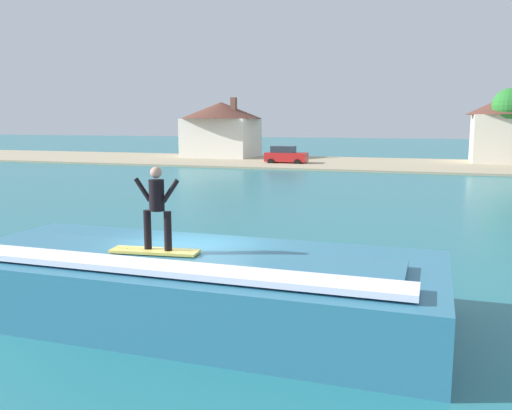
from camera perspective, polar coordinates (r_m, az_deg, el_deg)
ground_plane at (r=13.30m, az=-6.76°, el=-9.98°), size 260.00×260.00×0.00m
wave_crest at (r=12.12m, az=-6.97°, el=-8.29°), size 10.82×4.49×1.53m
surfboard at (r=11.64m, az=-10.63°, el=-4.80°), size 1.94×0.72×0.06m
surfer at (r=11.45m, az=-10.42°, el=0.13°), size 1.04×0.32×1.76m
shoreline_bank at (r=54.61m, az=12.69°, el=4.23°), size 120.00×16.39×0.20m
car_near_shore at (r=53.65m, az=3.14°, el=5.26°), size 4.11×2.02×1.86m
house_with_chimney at (r=63.00m, az=-3.68°, el=8.25°), size 9.54×9.54×6.90m
house_gabled_white at (r=59.75m, az=25.02°, el=7.55°), size 8.16×8.16×6.90m
tree_tall_bare at (r=57.53m, az=25.21°, el=9.39°), size 3.28×3.28×7.40m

